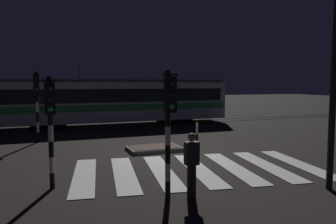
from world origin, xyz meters
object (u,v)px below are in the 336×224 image
(tram, at_px, (115,101))
(bollard_island_edge, at_px, (197,133))
(traffic_light_corner_far_left, at_px, (37,96))
(traffic_light_kerb_mid_left, at_px, (169,115))
(pedestrian_waiting_at_kerb, at_px, (192,165))
(traffic_light_corner_near_left, at_px, (50,116))

(tram, distance_m, bollard_island_edge, 9.03)
(traffic_light_corner_far_left, bearing_deg, bollard_island_edge, -24.65)
(traffic_light_kerb_mid_left, relative_size, pedestrian_waiting_at_kerb, 1.93)
(pedestrian_waiting_at_kerb, bearing_deg, tram, 85.41)
(traffic_light_kerb_mid_left, height_order, bollard_island_edge, traffic_light_kerb_mid_left)
(traffic_light_corner_near_left, distance_m, tram, 14.17)
(traffic_light_corner_far_left, xyz_separation_m, pedestrian_waiting_at_kerb, (3.83, -10.06, -1.48))
(traffic_light_corner_near_left, distance_m, pedestrian_waiting_at_kerb, 4.11)
(traffic_light_corner_near_left, bearing_deg, pedestrian_waiting_at_kerb, -30.74)
(traffic_light_kerb_mid_left, xyz_separation_m, traffic_light_corner_far_left, (-3.22, 10.01, 0.17))
(tram, height_order, pedestrian_waiting_at_kerb, tram)
(traffic_light_kerb_mid_left, height_order, traffic_light_corner_far_left, traffic_light_corner_far_left)
(traffic_light_corner_near_left, bearing_deg, traffic_light_kerb_mid_left, -35.35)
(traffic_light_corner_far_left, xyz_separation_m, tram, (5.07, 5.34, -0.60))
(tram, bearing_deg, traffic_light_kerb_mid_left, -96.87)
(traffic_light_corner_far_left, height_order, pedestrian_waiting_at_kerb, traffic_light_corner_far_left)
(tram, xyz_separation_m, bollard_island_edge, (2.20, -8.67, -1.19))
(traffic_light_corner_near_left, relative_size, tram, 0.19)
(traffic_light_corner_far_left, bearing_deg, traffic_light_corner_near_left, -86.78)
(traffic_light_kerb_mid_left, distance_m, traffic_light_corner_near_left, 3.39)
(traffic_light_kerb_mid_left, height_order, pedestrian_waiting_at_kerb, traffic_light_kerb_mid_left)
(traffic_light_kerb_mid_left, xyz_separation_m, tram, (1.85, 15.35, -0.43))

